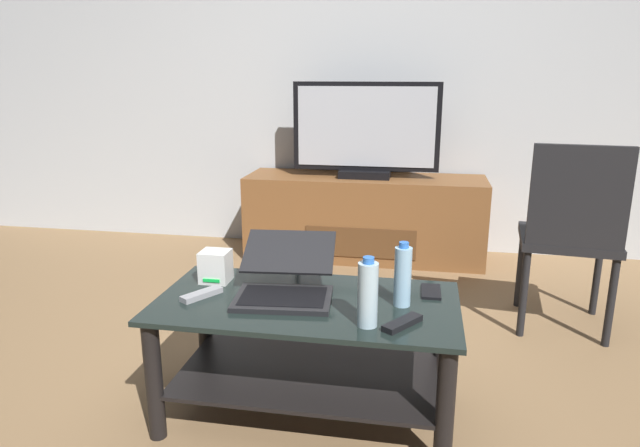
{
  "coord_description": "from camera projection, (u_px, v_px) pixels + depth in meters",
  "views": [
    {
      "loc": [
        0.46,
        -1.86,
        1.24
      ],
      "look_at": [
        0.03,
        0.47,
        0.61
      ],
      "focal_mm": 31.61,
      "sensor_mm": 36.0,
      "label": 1
    }
  ],
  "objects": [
    {
      "name": "ground_plane",
      "position": [
        291.0,
        405.0,
        2.17
      ],
      "size": [
        7.68,
        7.68,
        0.0
      ],
      "primitive_type": "plane",
      "color": "olive"
    },
    {
      "name": "back_wall",
      "position": [
        361.0,
        49.0,
        3.9
      ],
      "size": [
        6.4,
        0.12,
        2.8
      ],
      "primitive_type": "cube",
      "color": "silver",
      "rests_on": "ground"
    },
    {
      "name": "coffee_table",
      "position": [
        307.0,
        339.0,
        2.05
      ],
      "size": [
        1.07,
        0.56,
        0.46
      ],
      "color": "black",
      "rests_on": "ground"
    },
    {
      "name": "media_cabinet",
      "position": [
        364.0,
        217.0,
        3.87
      ],
      "size": [
        1.61,
        0.48,
        0.56
      ],
      "color": "brown",
      "rests_on": "ground"
    },
    {
      "name": "television",
      "position": [
        366.0,
        132.0,
        3.7
      ],
      "size": [
        0.97,
        0.2,
        0.62
      ],
      "color": "black",
      "rests_on": "media_cabinet"
    },
    {
      "name": "dining_chair",
      "position": [
        571.0,
        229.0,
        2.66
      ],
      "size": [
        0.49,
        0.49,
        0.94
      ],
      "color": "black",
      "rests_on": "ground"
    },
    {
      "name": "laptop",
      "position": [
        286.0,
        279.0,
        2.05
      ],
      "size": [
        0.38,
        0.44,
        0.18
      ],
      "color": "black",
      "rests_on": "coffee_table"
    },
    {
      "name": "router_box",
      "position": [
        216.0,
        266.0,
        2.18
      ],
      "size": [
        0.11,
        0.1,
        0.12
      ],
      "color": "white",
      "rests_on": "coffee_table"
    },
    {
      "name": "water_bottle_near",
      "position": [
        368.0,
        294.0,
        1.78
      ],
      "size": [
        0.07,
        0.07,
        0.23
      ],
      "color": "silver",
      "rests_on": "coffee_table"
    },
    {
      "name": "water_bottle_far",
      "position": [
        403.0,
        276.0,
        1.94
      ],
      "size": [
        0.06,
        0.06,
        0.23
      ],
      "color": "#99C6E5",
      "rests_on": "coffee_table"
    },
    {
      "name": "cell_phone",
      "position": [
        431.0,
        292.0,
        2.07
      ],
      "size": [
        0.07,
        0.14,
        0.01
      ],
      "primitive_type": "cube",
      "rotation": [
        0.0,
        0.0,
        0.01
      ],
      "color": "black",
      "rests_on": "coffee_table"
    },
    {
      "name": "tv_remote",
      "position": [
        402.0,
        323.0,
        1.8
      ],
      "size": [
        0.13,
        0.16,
        0.02
      ],
      "primitive_type": "cube",
      "rotation": [
        0.0,
        0.0,
        -0.62
      ],
      "color": "black",
      "rests_on": "coffee_table"
    },
    {
      "name": "soundbar_remote",
      "position": [
        202.0,
        294.0,
        2.03
      ],
      "size": [
        0.12,
        0.16,
        0.02
      ],
      "primitive_type": "cube",
      "rotation": [
        0.0,
        0.0,
        -0.57
      ],
      "color": "#99999E",
      "rests_on": "coffee_table"
    }
  ]
}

